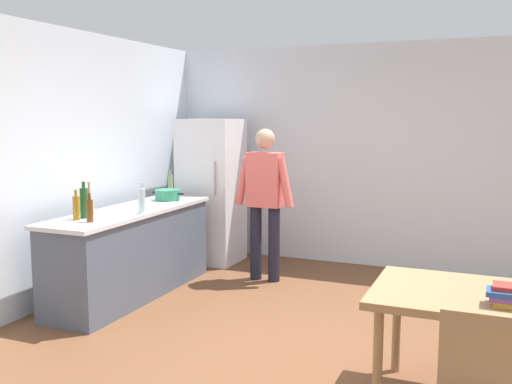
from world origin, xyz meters
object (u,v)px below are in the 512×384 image
object	(u,v)px
cooking_pot	(168,195)
bottle_vinegar_tall	(171,185)
dining_table	(488,307)
bottle_water_clear	(142,200)
person	(265,194)
bottle_sauce_red	(142,197)
bottle_wine_green	(84,203)
book_stack	(512,296)
utensil_jar	(88,207)
bottle_oil_amber	(76,207)
bottle_beer_brown	(90,210)
refrigerator	(211,191)

from	to	relation	value
cooking_pot	bottle_vinegar_tall	distance (m)	0.27
dining_table	bottle_water_clear	distance (m)	3.31
person	dining_table	xyz separation A→B (m)	(2.35, -2.15, -0.31)
dining_table	cooking_pot	world-z (taller)	cooking_pot
person	bottle_sauce_red	distance (m)	1.34
bottle_sauce_red	bottle_wine_green	bearing A→B (deg)	-95.98
bottle_wine_green	book_stack	size ratio (longest dim) A/B	1.23
utensil_jar	bottle_vinegar_tall	bearing A→B (deg)	86.91
person	bottle_sauce_red	size ratio (longest dim) A/B	7.08
bottle_vinegar_tall	bottle_oil_amber	distance (m)	1.62
bottle_wine_green	bottle_water_clear	bearing A→B (deg)	52.13
bottle_wine_green	cooking_pot	bearing A→B (deg)	85.17
bottle_sauce_red	bottle_oil_amber	bearing A→B (deg)	-95.31
dining_table	person	bearing A→B (deg)	137.59
dining_table	bottle_vinegar_tall	distance (m)	4.05
book_stack	bottle_beer_brown	bearing A→B (deg)	170.72
bottle_sauce_red	bottle_wine_green	world-z (taller)	bottle_wine_green
bottle_vinegar_tall	bottle_wine_green	world-z (taller)	bottle_wine_green
dining_table	bottle_wine_green	world-z (taller)	bottle_wine_green
utensil_jar	cooking_pot	bearing A→B (deg)	81.13
person	bottle_wine_green	xyz separation A→B (m)	(-1.14, -1.63, 0.07)
person	bottle_water_clear	size ratio (longest dim) A/B	5.67
person	bottle_water_clear	xyz separation A→B (m)	(-0.81, -1.20, 0.05)
cooking_pot	bottle_wine_green	xyz separation A→B (m)	(-0.11, -1.28, 0.09)
bottle_oil_amber	bottle_vinegar_tall	bearing A→B (deg)	89.82
refrigerator	bottle_sauce_red	distance (m)	1.38
bottle_wine_green	bottle_beer_brown	xyz separation A→B (m)	(0.18, -0.14, -0.04)
cooking_pot	bottle_oil_amber	bearing A→B (deg)	-94.47
bottle_vinegar_tall	cooking_pot	bearing A→B (deg)	-66.44
bottle_water_clear	bottle_vinegar_tall	size ratio (longest dim) A/B	0.94
refrigerator	bottle_water_clear	distance (m)	1.77
refrigerator	book_stack	xyz separation A→B (m)	(3.43, -2.89, -0.09)
refrigerator	bottle_vinegar_tall	world-z (taller)	refrigerator
bottle_wine_green	book_stack	xyz separation A→B (m)	(3.62, -0.70, -0.23)
cooking_pot	bottle_wine_green	size ratio (longest dim) A/B	1.18
bottle_oil_amber	bottle_sauce_red	bearing A→B (deg)	84.69
bottle_vinegar_tall	bottle_wine_green	distance (m)	1.51
bottle_water_clear	bottle_sauce_red	size ratio (longest dim) A/B	1.25
cooking_pot	bottle_sauce_red	bearing A→B (deg)	-92.80
refrigerator	bottle_sauce_red	xyz separation A→B (m)	(-0.11, -1.37, 0.10)
cooking_pot	bottle_water_clear	world-z (taller)	bottle_water_clear
bottle_oil_amber	dining_table	bearing A→B (deg)	-6.58
bottle_sauce_red	dining_table	bearing A→B (deg)	-21.28
dining_table	bottle_beer_brown	world-z (taller)	bottle_beer_brown
dining_table	book_stack	size ratio (longest dim) A/B	5.05
person	cooking_pot	bearing A→B (deg)	-160.96
bottle_sauce_red	bottle_oil_amber	xyz separation A→B (m)	(-0.09, -0.92, 0.02)
refrigerator	bottle_wine_green	distance (m)	2.20
utensil_jar	bottle_wine_green	xyz separation A→B (m)	(0.07, -0.14, 0.07)
dining_table	book_stack	bearing A→B (deg)	-55.98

